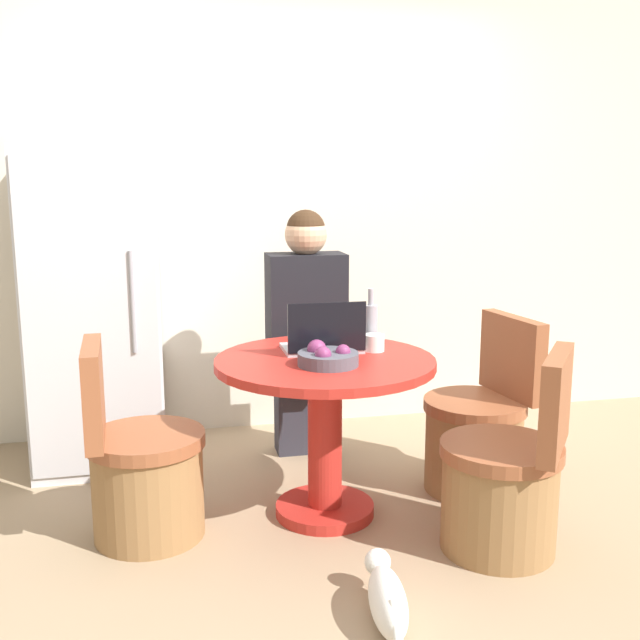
{
  "coord_description": "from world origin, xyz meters",
  "views": [
    {
      "loc": [
        -0.76,
        -2.89,
        1.52
      ],
      "look_at": [
        -0.05,
        0.28,
        0.88
      ],
      "focal_mm": 42.0,
      "sensor_mm": 36.0,
      "label": 1
    }
  ],
  "objects": [
    {
      "name": "ground_plane",
      "position": [
        0.0,
        0.0,
        0.0
      ],
      "size": [
        12.0,
        12.0,
        0.0
      ],
      "primitive_type": "plane",
      "color": "#9E8466"
    },
    {
      "name": "wall_back",
      "position": [
        0.0,
        1.49,
        1.3
      ],
      "size": [
        7.0,
        0.06,
        2.6
      ],
      "color": "beige",
      "rests_on": "ground_plane"
    },
    {
      "name": "refrigerator",
      "position": [
        -1.06,
        1.1,
        0.83
      ],
      "size": [
        0.66,
        0.7,
        1.65
      ],
      "color": "silver",
      "rests_on": "ground_plane"
    },
    {
      "name": "dining_table",
      "position": [
        -0.05,
        0.18,
        0.52
      ],
      "size": [
        0.96,
        0.96,
        0.73
      ],
      "color": "#B2261E",
      "rests_on": "ground_plane"
    },
    {
      "name": "chair_near_right_corner",
      "position": [
        0.59,
        -0.29,
        0.28
      ],
      "size": [
        0.56,
        0.56,
        0.85
      ],
      "rotation": [
        0.0,
        0.0,
        -2.21
      ],
      "color": "olive",
      "rests_on": "ground_plane"
    },
    {
      "name": "chair_left_side",
      "position": [
        -0.84,
        0.15,
        0.28
      ],
      "size": [
        0.49,
        0.49,
        0.85
      ],
      "rotation": [
        0.0,
        0.0,
        1.61
      ],
      "color": "olive",
      "rests_on": "ground_plane"
    },
    {
      "name": "chair_right_side",
      "position": [
        0.74,
        0.3,
        0.28
      ],
      "size": [
        0.51,
        0.5,
        0.85
      ],
      "rotation": [
        0.0,
        0.0,
        -1.42
      ],
      "color": "olive",
      "rests_on": "ground_plane"
    },
    {
      "name": "person_seated",
      "position": [
        0.01,
        0.89,
        0.74
      ],
      "size": [
        0.4,
        0.37,
        1.34
      ],
      "rotation": [
        0.0,
        0.0,
        3.14
      ],
      "color": "#2D2D38",
      "rests_on": "ground_plane"
    },
    {
      "name": "laptop",
      "position": [
        -0.03,
        0.3,
        0.78
      ],
      "size": [
        0.35,
        0.23,
        0.24
      ],
      "rotation": [
        0.0,
        0.0,
        3.14
      ],
      "color": "#B7B7BC",
      "rests_on": "dining_table"
    },
    {
      "name": "fruit_bowl",
      "position": [
        -0.07,
        0.06,
        0.76
      ],
      "size": [
        0.26,
        0.26,
        0.1
      ],
      "color": "#4C4C56",
      "rests_on": "dining_table"
    },
    {
      "name": "coffee_cup",
      "position": [
        0.2,
        0.27,
        0.77
      ],
      "size": [
        0.09,
        0.09,
        0.08
      ],
      "color": "white",
      "rests_on": "dining_table"
    },
    {
      "name": "bottle",
      "position": [
        0.21,
        0.36,
        0.83
      ],
      "size": [
        0.07,
        0.07,
        0.27
      ],
      "color": "#9999A3",
      "rests_on": "dining_table"
    },
    {
      "name": "cat",
      "position": [
        -0.02,
        -0.67,
        0.09
      ],
      "size": [
        0.18,
        0.51,
        0.17
      ],
      "rotation": [
        0.0,
        0.0,
        1.42
      ],
      "color": "white",
      "rests_on": "ground_plane"
    }
  ]
}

